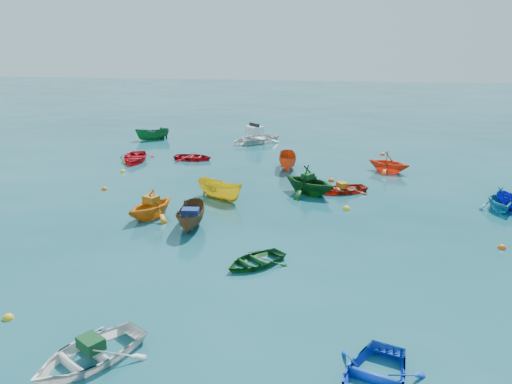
# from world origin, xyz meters

# --- Properties ---
(ground) EXTENTS (160.00, 160.00, 0.00)m
(ground) POSITION_xyz_m (0.00, 0.00, 0.00)
(ground) COLOR #093D47
(ground) RESTS_ON ground
(dinghy_white_near) EXTENTS (3.51, 3.79, 0.64)m
(dinghy_white_near) POSITION_xyz_m (-2.07, -9.18, 0.00)
(dinghy_white_near) COLOR white
(dinghy_white_near) RESTS_ON ground
(sampan_brown_mid) EXTENTS (1.42, 3.05, 1.14)m
(sampan_brown_mid) POSITION_xyz_m (-2.17, 0.58, 0.00)
(sampan_brown_mid) COLOR #4E341C
(sampan_brown_mid) RESTS_ON ground
(dinghy_orange_w) EXTENTS (3.29, 3.49, 1.45)m
(dinghy_orange_w) POSITION_xyz_m (-4.41, 1.48, 0.00)
(dinghy_orange_w) COLOR orange
(dinghy_orange_w) RESTS_ON ground
(sampan_yellow_mid) EXTENTS (3.13, 2.48, 1.15)m
(sampan_yellow_mid) POSITION_xyz_m (-1.84, 4.73, 0.00)
(sampan_yellow_mid) COLOR gold
(sampan_yellow_mid) RESTS_ON ground
(dinghy_green_e) EXTENTS (3.00, 3.05, 0.52)m
(dinghy_green_e) POSITION_xyz_m (1.25, -2.75, 0.00)
(dinghy_green_e) COLOR #10471A
(dinghy_green_e) RESTS_ON ground
(dinghy_cyan_se) EXTENTS (2.06, 2.37, 1.21)m
(dinghy_cyan_se) POSITION_xyz_m (12.05, 5.35, 0.00)
(dinghy_cyan_se) COLOR teal
(dinghy_cyan_se) RESTS_ON ground
(dinghy_red_nw) EXTENTS (2.76, 2.04, 0.55)m
(dinghy_red_nw) POSITION_xyz_m (-5.77, 13.03, 0.00)
(dinghy_red_nw) COLOR #9F0D15
(dinghy_red_nw) RESTS_ON ground
(sampan_orange_n) EXTENTS (1.43, 3.11, 1.17)m
(sampan_orange_n) POSITION_xyz_m (0.97, 11.68, 0.00)
(sampan_orange_n) COLOR #B83D11
(sampan_orange_n) RESTS_ON ground
(dinghy_green_n) EXTENTS (4.16, 4.05, 1.67)m
(dinghy_green_n) POSITION_xyz_m (2.66, 6.37, 0.00)
(dinghy_green_n) COLOR #0F4113
(dinghy_green_n) RESTS_ON ground
(dinghy_red_ne) EXTENTS (3.24, 2.94, 0.55)m
(dinghy_red_ne) POSITION_xyz_m (4.52, 7.07, 0.00)
(dinghy_red_ne) COLOR #AE220E
(dinghy_red_ne) RESTS_ON ground
(dinghy_red_far) EXTENTS (3.09, 3.79, 0.69)m
(dinghy_red_far) POSITION_xyz_m (-9.62, 12.01, 0.00)
(dinghy_red_far) COLOR red
(dinghy_red_far) RESTS_ON ground
(dinghy_orange_far) EXTENTS (3.41, 3.26, 1.40)m
(dinghy_orange_far) POSITION_xyz_m (7.30, 11.88, 0.00)
(dinghy_orange_far) COLOR #F64217
(dinghy_orange_far) RESTS_ON ground
(sampan_green_far) EXTENTS (2.94, 2.36, 1.08)m
(sampan_green_far) POSITION_xyz_m (-11.03, 19.20, 0.00)
(sampan_green_far) COLOR #135225
(sampan_green_far) RESTS_ON ground
(motorboat_white) EXTENTS (5.01, 5.10, 1.47)m
(motorboat_white) POSITION_xyz_m (-2.56, 19.51, 0.00)
(motorboat_white) COLOR silver
(motorboat_white) RESTS_ON ground
(tarp_green_a) EXTENTS (0.83, 0.78, 0.32)m
(tarp_green_a) POSITION_xyz_m (-2.02, -9.09, 0.48)
(tarp_green_a) COLOR #10411F
(tarp_green_a) RESTS_ON dinghy_white_near
(tarp_blue_a) EXTENTS (0.78, 0.63, 0.35)m
(tarp_blue_a) POSITION_xyz_m (-2.16, 0.43, 0.75)
(tarp_blue_a) COLOR navy
(tarp_blue_a) RESTS_ON sampan_brown_mid
(tarp_orange_a) EXTENTS (0.82, 0.74, 0.33)m
(tarp_orange_a) POSITION_xyz_m (-4.39, 1.52, 0.89)
(tarp_orange_a) COLOR #B36312
(tarp_orange_a) RESTS_ON dinghy_orange_w
(tarp_green_b) EXTENTS (0.74, 0.78, 0.30)m
(tarp_green_b) POSITION_xyz_m (2.58, 6.43, 0.99)
(tarp_green_b) COLOR #104318
(tarp_green_b) RESTS_ON dinghy_green_n
(tarp_orange_b) EXTENTS (0.67, 0.72, 0.28)m
(tarp_orange_b) POSITION_xyz_m (4.43, 7.02, 0.42)
(tarp_orange_b) COLOR #C06C13
(tarp_orange_b) RESTS_ON dinghy_red_ne
(buoy_ye_a) EXTENTS (0.34, 0.34, 0.34)m
(buoy_ye_a) POSITION_xyz_m (-5.46, -7.67, 0.00)
(buoy_ye_a) COLOR gold
(buoy_ye_a) RESTS_ON ground
(buoy_or_b) EXTENTS (0.33, 0.33, 0.33)m
(buoy_or_b) POSITION_xyz_m (10.81, 0.37, 0.00)
(buoy_or_b) COLOR #F5540D
(buoy_or_b) RESTS_ON ground
(buoy_ye_b) EXTENTS (0.33, 0.33, 0.33)m
(buoy_ye_b) POSITION_xyz_m (-9.22, 9.13, 0.00)
(buoy_ye_b) COLOR yellow
(buoy_ye_b) RESTS_ON ground
(buoy_or_c) EXTENTS (0.33, 0.33, 0.33)m
(buoy_or_c) POSITION_xyz_m (-8.61, 5.30, 0.00)
(buoy_or_c) COLOR orange
(buoy_or_c) RESTS_ON ground
(buoy_ye_c) EXTENTS (0.37, 0.37, 0.37)m
(buoy_ye_c) POSITION_xyz_m (4.66, 4.15, 0.00)
(buoy_ye_c) COLOR yellow
(buoy_ye_c) RESTS_ON ground
(buoy_or_d) EXTENTS (0.36, 0.36, 0.36)m
(buoy_or_d) POSITION_xyz_m (3.81, 9.11, 0.00)
(buoy_or_d) COLOR #D54D0B
(buoy_or_d) RESTS_ON ground
(buoy_ye_d) EXTENTS (0.34, 0.34, 0.34)m
(buoy_ye_d) POSITION_xyz_m (-10.03, 11.44, 0.00)
(buoy_ye_d) COLOR yellow
(buoy_ye_d) RESTS_ON ground
(buoy_or_e) EXTENTS (0.35, 0.35, 0.35)m
(buoy_or_e) POSITION_xyz_m (7.31, 16.64, 0.00)
(buoy_or_e) COLOR #FF540D
(buoy_or_e) RESTS_ON ground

